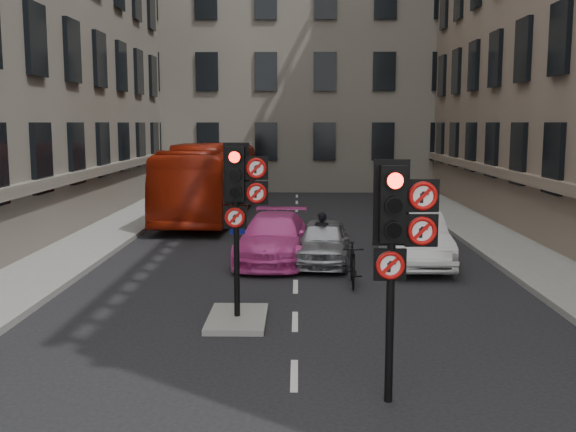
{
  "coord_description": "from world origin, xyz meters",
  "views": [
    {
      "loc": [
        0.05,
        -8.52,
        4.1
      ],
      "look_at": [
        -0.11,
        2.23,
        2.6
      ],
      "focal_mm": 42.0,
      "sensor_mm": 36.0,
      "label": 1
    }
  ],
  "objects_px": {
    "motorcycle": "(352,264)",
    "bus_red": "(210,181)",
    "motorcyclist": "(321,238)",
    "car_pink": "(274,238)",
    "signal_far": "(240,192)",
    "signal_near": "(398,229)",
    "car_white": "(413,238)",
    "car_silver": "(323,242)",
    "info_sign": "(238,252)"
  },
  "relations": [
    {
      "from": "signal_far",
      "to": "signal_near",
      "type": "bearing_deg",
      "value": -56.98
    },
    {
      "from": "bus_red",
      "to": "info_sign",
      "type": "relative_size",
      "value": 6.19
    },
    {
      "from": "bus_red",
      "to": "motorcyclist",
      "type": "bearing_deg",
      "value": -63.02
    },
    {
      "from": "signal_near",
      "to": "bus_red",
      "type": "height_order",
      "value": "signal_near"
    },
    {
      "from": "motorcycle",
      "to": "motorcyclist",
      "type": "xyz_separation_m",
      "value": [
        -0.7,
        2.48,
        0.24
      ]
    },
    {
      "from": "signal_far",
      "to": "bus_red",
      "type": "bearing_deg",
      "value": 99.61
    },
    {
      "from": "car_white",
      "to": "info_sign",
      "type": "relative_size",
      "value": 2.5
    },
    {
      "from": "signal_far",
      "to": "car_white",
      "type": "xyz_separation_m",
      "value": [
        4.52,
        5.8,
        -1.94
      ]
    },
    {
      "from": "signal_far",
      "to": "motorcycle",
      "type": "bearing_deg",
      "value": 51.29
    },
    {
      "from": "signal_near",
      "to": "motorcyclist",
      "type": "xyz_separation_m",
      "value": [
        -0.75,
        9.67,
        -1.8
      ]
    },
    {
      "from": "signal_far",
      "to": "motorcyclist",
      "type": "distance_m",
      "value": 6.26
    },
    {
      "from": "car_silver",
      "to": "bus_red",
      "type": "relative_size",
      "value": 0.33
    },
    {
      "from": "bus_red",
      "to": "info_sign",
      "type": "xyz_separation_m",
      "value": [
        2.49,
        -14.69,
        -0.28
      ]
    },
    {
      "from": "car_pink",
      "to": "motorcycle",
      "type": "bearing_deg",
      "value": -50.2
    },
    {
      "from": "car_white",
      "to": "motorcyclist",
      "type": "relative_size",
      "value": 2.99
    },
    {
      "from": "car_pink",
      "to": "motorcycle",
      "type": "relative_size",
      "value": 2.68
    },
    {
      "from": "signal_near",
      "to": "car_pink",
      "type": "distance_m",
      "value": 10.57
    },
    {
      "from": "car_white",
      "to": "motorcyclist",
      "type": "bearing_deg",
      "value": -177.23
    },
    {
      "from": "car_white",
      "to": "signal_far",
      "type": "bearing_deg",
      "value": -127.99
    },
    {
      "from": "signal_far",
      "to": "car_white",
      "type": "distance_m",
      "value": 7.6
    },
    {
      "from": "signal_near",
      "to": "motorcyclist",
      "type": "relative_size",
      "value": 2.29
    },
    {
      "from": "motorcycle",
      "to": "car_pink",
      "type": "bearing_deg",
      "value": 127.55
    },
    {
      "from": "signal_far",
      "to": "motorcyclist",
      "type": "bearing_deg",
      "value": 71.89
    },
    {
      "from": "car_silver",
      "to": "motorcyclist",
      "type": "distance_m",
      "value": 0.2
    },
    {
      "from": "car_silver",
      "to": "bus_red",
      "type": "bearing_deg",
      "value": 120.8
    },
    {
      "from": "signal_far",
      "to": "car_pink",
      "type": "distance_m",
      "value": 6.5
    },
    {
      "from": "car_silver",
      "to": "car_white",
      "type": "height_order",
      "value": "car_white"
    },
    {
      "from": "car_silver",
      "to": "car_white",
      "type": "bearing_deg",
      "value": 5.51
    },
    {
      "from": "signal_far",
      "to": "car_pink",
      "type": "bearing_deg",
      "value": 85.83
    },
    {
      "from": "signal_near",
      "to": "car_pink",
      "type": "xyz_separation_m",
      "value": [
        -2.15,
        10.17,
        -1.89
      ]
    },
    {
      "from": "car_pink",
      "to": "car_silver",
      "type": "bearing_deg",
      "value": -9.55
    },
    {
      "from": "bus_red",
      "to": "motorcyclist",
      "type": "distance_m",
      "value": 10.77
    },
    {
      "from": "motorcyclist",
      "to": "motorcycle",
      "type": "bearing_deg",
      "value": 109.53
    },
    {
      "from": "info_sign",
      "to": "motorcyclist",
      "type": "bearing_deg",
      "value": 59.16
    },
    {
      "from": "car_silver",
      "to": "car_pink",
      "type": "relative_size",
      "value": 0.79
    },
    {
      "from": "car_silver",
      "to": "car_pink",
      "type": "xyz_separation_m",
      "value": [
        -1.46,
        0.37,
        0.05
      ]
    },
    {
      "from": "bus_red",
      "to": "car_silver",
      "type": "bearing_deg",
      "value": -62.43
    },
    {
      "from": "motorcyclist",
      "to": "bus_red",
      "type": "bearing_deg",
      "value": -61.69
    },
    {
      "from": "motorcyclist",
      "to": "car_pink",
      "type": "bearing_deg",
      "value": -16.04
    },
    {
      "from": "bus_red",
      "to": "motorcyclist",
      "type": "relative_size",
      "value": 7.38
    },
    {
      "from": "signal_near",
      "to": "info_sign",
      "type": "distance_m",
      "value": 5.61
    },
    {
      "from": "signal_near",
      "to": "motorcycle",
      "type": "distance_m",
      "value": 7.47
    },
    {
      "from": "signal_near",
      "to": "car_white",
      "type": "xyz_separation_m",
      "value": [
        1.92,
        9.8,
        -1.82
      ]
    },
    {
      "from": "car_pink",
      "to": "motorcyclist",
      "type": "xyz_separation_m",
      "value": [
        1.4,
        -0.5,
        0.08
      ]
    },
    {
      "from": "car_silver",
      "to": "motorcyclist",
      "type": "relative_size",
      "value": 2.43
    },
    {
      "from": "signal_far",
      "to": "car_silver",
      "type": "bearing_deg",
      "value": 71.76
    },
    {
      "from": "car_pink",
      "to": "car_white",
      "type": "bearing_deg",
      "value": -0.63
    },
    {
      "from": "motorcycle",
      "to": "bus_red",
      "type": "bearing_deg",
      "value": 115.24
    },
    {
      "from": "car_silver",
      "to": "signal_near",
      "type": "bearing_deg",
      "value": -80.35
    },
    {
      "from": "car_white",
      "to": "bus_red",
      "type": "xyz_separation_m",
      "value": [
        -7.14,
        9.63,
        0.83
      ]
    }
  ]
}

